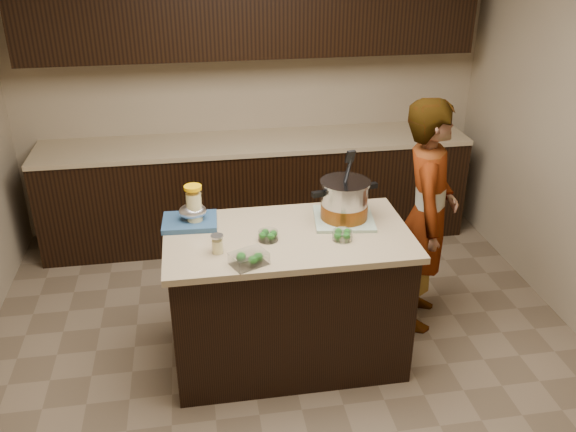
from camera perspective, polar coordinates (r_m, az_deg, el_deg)
name	(u,v)px	position (r m, az deg, el deg)	size (l,w,h in m)	color
ground_plane	(288,355)	(4.10, 0.00, -12.88)	(4.00, 4.00, 0.00)	brown
room_shell	(288,99)	(3.30, 0.00, 10.89)	(4.04, 4.04, 2.72)	tan
back_cabinets	(255,134)	(5.17, -3.15, 7.66)	(3.60, 0.63, 2.33)	black
island	(288,297)	(3.83, 0.00, -7.63)	(1.46, 0.81, 0.90)	black
dish_towel	(344,218)	(3.78, 5.24, -0.23)	(0.36, 0.36, 0.02)	#57825B
stock_pot	(344,202)	(3.73, 5.31, 1.30)	(0.43, 0.36, 0.43)	#B7B7BC
lemonade_pitcher	(194,207)	(3.70, -8.77, 0.82)	(0.14, 0.14, 0.25)	#EEDE91
mason_jar	(217,244)	(3.41, -6.62, -2.66)	(0.08, 0.08, 0.12)	#EEDE91
broccoli_tub_left	(268,236)	(3.53, -1.87, -1.89)	(0.12, 0.12, 0.06)	silver
broccoli_tub_right	(342,236)	(3.54, 5.11, -1.84)	(0.13, 0.13, 0.06)	silver
broccoli_tub_rect	(249,259)	(3.29, -3.68, -4.05)	(0.23, 0.20, 0.07)	silver
blue_tray	(191,218)	(3.74, -9.06, -0.17)	(0.34, 0.28, 0.12)	navy
person	(427,216)	(4.14, 12.86, -0.03)	(0.58, 0.38, 1.60)	gray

